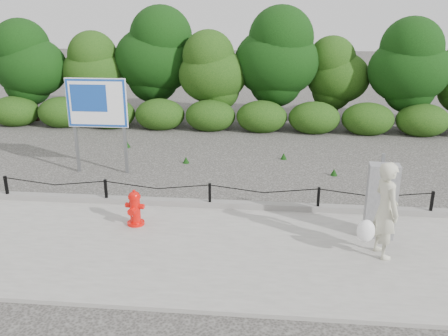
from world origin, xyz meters
TOP-DOWN VIEW (x-y plane):
  - ground at (0.00, 0.00)m, footprint 90.00×90.00m
  - sidewalk at (0.00, -2.00)m, footprint 14.00×4.00m
  - curb at (0.00, 0.05)m, footprint 14.00×0.22m
  - chain_barrier at (0.00, 0.00)m, footprint 10.06×0.06m
  - treeline at (0.05, 8.96)m, footprint 20.20×3.59m
  - fire_hydrant at (-1.48, -1.09)m, footprint 0.43×0.45m
  - pedestrian at (3.50, -1.92)m, footprint 0.83×0.77m
  - utility_cabinet at (3.62, -1.10)m, footprint 0.61×0.44m
  - advertising_sign at (-3.45, 2.37)m, footprint 1.70×0.15m

SIDE VIEW (x-z plane):
  - ground at x=0.00m, z-range 0.00..0.00m
  - sidewalk at x=0.00m, z-range 0.00..0.08m
  - curb at x=0.00m, z-range 0.08..0.22m
  - chain_barrier at x=0.00m, z-range 0.16..0.76m
  - fire_hydrant at x=-1.48m, z-range 0.06..0.86m
  - utility_cabinet at x=3.62m, z-range 0.00..1.71m
  - pedestrian at x=3.50m, z-range 0.06..1.90m
  - advertising_sign at x=-3.45m, z-range 0.56..3.29m
  - treeline at x=0.05m, z-range 0.18..4.73m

